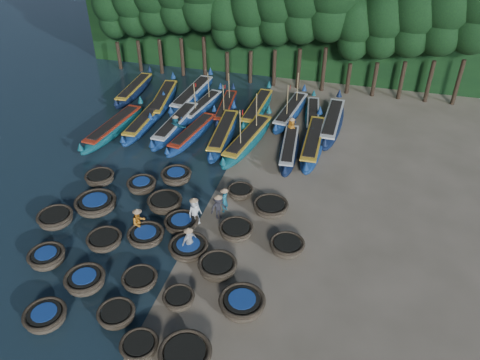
% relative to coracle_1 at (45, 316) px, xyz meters
% --- Properties ---
extents(ground, '(120.00, 120.00, 0.00)m').
position_rel_coracle_1_xyz_m(ground, '(4.34, 10.09, -0.42)').
color(ground, gray).
rests_on(ground, ground).
extents(foliage_wall, '(40.00, 3.00, 10.00)m').
position_rel_coracle_1_xyz_m(foliage_wall, '(4.34, 33.59, 4.58)').
color(foliage_wall, black).
rests_on(foliage_wall, ground).
extents(coracle_1, '(2.01, 2.01, 0.73)m').
position_rel_coracle_1_xyz_m(coracle_1, '(0.00, 0.00, 0.00)').
color(coracle_1, '#4D4130').
rests_on(coracle_1, ground).
extents(coracle_2, '(2.18, 2.18, 0.65)m').
position_rel_coracle_1_xyz_m(coracle_2, '(3.09, 1.01, -0.05)').
color(coracle_2, '#4D4130').
rests_on(coracle_2, ground).
extents(coracle_3, '(1.73, 1.73, 0.68)m').
position_rel_coracle_1_xyz_m(coracle_3, '(4.89, -0.31, -0.03)').
color(coracle_3, '#4D4130').
rests_on(coracle_3, ground).
extents(coracle_4, '(2.32, 2.32, 0.82)m').
position_rel_coracle_1_xyz_m(coracle_4, '(6.99, -0.25, 0.05)').
color(coracle_4, '#4D4130').
rests_on(coracle_4, ground).
extents(coracle_5, '(1.98, 1.98, 0.79)m').
position_rel_coracle_1_xyz_m(coracle_5, '(-2.21, 3.39, 0.04)').
color(coracle_5, '#4D4130').
rests_on(coracle_5, ground).
extents(coracle_6, '(2.07, 2.07, 0.83)m').
position_rel_coracle_1_xyz_m(coracle_6, '(0.65, 2.43, 0.06)').
color(coracle_6, '#4D4130').
rests_on(coracle_6, ground).
extents(coracle_7, '(1.84, 1.84, 0.64)m').
position_rel_coracle_1_xyz_m(coracle_7, '(3.19, 3.30, -0.05)').
color(coracle_7, '#4D4130').
rests_on(coracle_7, ground).
extents(coracle_8, '(1.59, 1.59, 0.63)m').
position_rel_coracle_1_xyz_m(coracle_8, '(5.54, 2.67, -0.06)').
color(coracle_8, '#4D4130').
rests_on(coracle_8, ground).
extents(coracle_9, '(2.26, 2.26, 0.83)m').
position_rel_coracle_1_xyz_m(coracle_9, '(8.59, 3.09, 0.06)').
color(coracle_9, '#4D4130').
rests_on(coracle_9, ground).
extents(coracle_10, '(2.11, 2.11, 0.78)m').
position_rel_coracle_1_xyz_m(coracle_10, '(-3.67, 6.39, 0.02)').
color(coracle_10, '#4D4130').
rests_on(coracle_10, ground).
extents(coracle_11, '(2.00, 2.00, 0.69)m').
position_rel_coracle_1_xyz_m(coracle_11, '(0.02, 5.47, -0.03)').
color(coracle_11, '#4D4130').
rests_on(coracle_11, ground).
extents(coracle_12, '(2.40, 2.40, 0.71)m').
position_rel_coracle_1_xyz_m(coracle_12, '(2.09, 6.41, -0.01)').
color(coracle_12, '#4D4130').
rests_on(coracle_12, ground).
extents(coracle_13, '(2.31, 2.31, 0.73)m').
position_rel_coracle_1_xyz_m(coracle_13, '(4.76, 6.10, 0.00)').
color(coracle_13, '#4D4130').
rests_on(coracle_13, ground).
extents(coracle_14, '(2.28, 2.28, 0.81)m').
position_rel_coracle_1_xyz_m(coracle_14, '(6.74, 5.10, 0.04)').
color(coracle_14, '#4D4130').
rests_on(coracle_14, ground).
extents(coracle_15, '(2.55, 2.55, 0.85)m').
position_rel_coracle_1_xyz_m(coracle_15, '(-2.05, 8.21, 0.07)').
color(coracle_15, '#4D4130').
rests_on(coracle_15, ground).
extents(coracle_16, '(2.51, 2.51, 0.82)m').
position_rel_coracle_1_xyz_m(coracle_16, '(1.97, 9.46, 0.05)').
color(coracle_16, '#4D4130').
rests_on(coracle_16, ground).
extents(coracle_17, '(2.10, 2.10, 0.68)m').
position_rel_coracle_1_xyz_m(coracle_17, '(3.61, 8.00, -0.03)').
color(coracle_17, '#4D4130').
rests_on(coracle_17, ground).
extents(coracle_18, '(2.19, 2.19, 0.66)m').
position_rel_coracle_1_xyz_m(coracle_18, '(6.84, 8.26, -0.04)').
color(coracle_18, '#4D4130').
rests_on(coracle_18, ground).
extents(coracle_19, '(2.19, 2.19, 0.71)m').
position_rel_coracle_1_xyz_m(coracle_19, '(9.90, 7.68, -0.01)').
color(coracle_19, '#4D4130').
rests_on(coracle_19, ground).
extents(coracle_20, '(2.13, 2.13, 0.73)m').
position_rel_coracle_1_xyz_m(coracle_20, '(-3.31, 10.92, -0.00)').
color(coracle_20, '#4D4130').
rests_on(coracle_20, ground).
extents(coracle_21, '(1.93, 1.93, 0.76)m').
position_rel_coracle_1_xyz_m(coracle_21, '(-0.24, 10.85, 0.02)').
color(coracle_21, '#4D4130').
rests_on(coracle_21, ground).
extents(coracle_22, '(2.41, 2.41, 0.82)m').
position_rel_coracle_1_xyz_m(coracle_22, '(1.55, 12.39, 0.05)').
color(coracle_22, '#4D4130').
rests_on(coracle_22, ground).
extents(coracle_23, '(1.69, 1.69, 0.63)m').
position_rel_coracle_1_xyz_m(coracle_23, '(6.09, 11.95, -0.06)').
color(coracle_23, '#4D4130').
rests_on(coracle_23, ground).
extents(coracle_24, '(2.18, 2.18, 0.72)m').
position_rel_coracle_1_xyz_m(coracle_24, '(8.30, 10.84, -0.01)').
color(coracle_24, '#4D4130').
rests_on(coracle_24, ground).
extents(long_boat_1, '(2.28, 8.71, 1.54)m').
position_rel_coracle_1_xyz_m(long_boat_1, '(-5.59, 17.27, 0.17)').
color(long_boat_1, '#10515F').
rests_on(long_boat_1, ground).
extents(long_boat_2, '(1.63, 8.40, 1.48)m').
position_rel_coracle_1_xyz_m(long_boat_2, '(-3.71, 19.00, 0.14)').
color(long_boat_2, navy).
rests_on(long_boat_2, ground).
extents(long_boat_3, '(1.91, 8.72, 1.54)m').
position_rel_coracle_1_xyz_m(long_boat_3, '(-1.11, 19.05, 0.16)').
color(long_boat_3, navy).
rests_on(long_boat_3, ground).
extents(long_boat_4, '(2.52, 7.68, 1.37)m').
position_rel_coracle_1_xyz_m(long_boat_4, '(0.61, 18.13, 0.10)').
color(long_boat_4, navy).
rests_on(long_boat_4, ground).
extents(long_boat_5, '(2.17, 8.62, 1.52)m').
position_rel_coracle_1_xyz_m(long_boat_5, '(2.93, 18.58, 0.16)').
color(long_boat_5, navy).
rests_on(long_boat_5, ground).
extents(long_boat_6, '(2.91, 8.88, 3.81)m').
position_rel_coracle_1_xyz_m(long_boat_6, '(4.97, 18.19, 0.19)').
color(long_boat_6, '#10515F').
rests_on(long_boat_6, ground).
extents(long_boat_7, '(2.03, 7.64, 1.35)m').
position_rel_coracle_1_xyz_m(long_boat_7, '(8.16, 17.88, 0.09)').
color(long_boat_7, '#0E1934').
rests_on(long_boat_7, ground).
extents(long_boat_8, '(1.73, 8.94, 1.57)m').
position_rel_coracle_1_xyz_m(long_boat_8, '(9.72, 19.07, 0.18)').
color(long_boat_8, navy).
rests_on(long_boat_8, ground).
extents(long_boat_9, '(1.78, 8.08, 1.42)m').
position_rel_coracle_1_xyz_m(long_boat_9, '(-7.33, 24.48, 0.12)').
color(long_boat_9, '#0E1934').
rests_on(long_boat_9, ground).
extents(long_boat_10, '(2.95, 8.71, 1.55)m').
position_rel_coracle_1_xyz_m(long_boat_10, '(-3.90, 23.02, 0.17)').
color(long_boat_10, navy).
rests_on(long_boat_10, ground).
extents(long_boat_11, '(2.12, 9.19, 1.62)m').
position_rel_coracle_1_xyz_m(long_boat_11, '(-1.77, 24.61, 0.20)').
color(long_boat_11, navy).
rests_on(long_boat_11, ground).
extents(long_boat_12, '(2.36, 7.47, 3.20)m').
position_rel_coracle_1_xyz_m(long_boat_12, '(-0.22, 22.79, 0.09)').
color(long_boat_12, navy).
rests_on(long_boat_12, ground).
extents(long_boat_13, '(2.08, 7.49, 3.20)m').
position_rel_coracle_1_xyz_m(long_boat_13, '(1.79, 23.07, 0.09)').
color(long_boat_13, '#0E1934').
rests_on(long_boat_13, ground).
extents(long_boat_14, '(1.75, 8.51, 1.50)m').
position_rel_coracle_1_xyz_m(long_boat_14, '(4.40, 23.50, 0.15)').
color(long_boat_14, '#10515F').
rests_on(long_boat_14, ground).
extents(long_boat_15, '(2.46, 8.32, 3.56)m').
position_rel_coracle_1_xyz_m(long_boat_15, '(7.22, 23.72, 0.14)').
color(long_boat_15, navy).
rests_on(long_boat_15, ground).
extents(long_boat_16, '(2.15, 7.27, 1.29)m').
position_rel_coracle_1_xyz_m(long_boat_16, '(9.07, 23.66, 0.07)').
color(long_boat_16, '#10515F').
rests_on(long_boat_16, ground).
extents(long_boat_17, '(1.81, 9.20, 1.62)m').
position_rel_coracle_1_xyz_m(long_boat_17, '(10.73, 22.62, 0.20)').
color(long_boat_17, '#0E1934').
rests_on(long_boat_17, ground).
extents(fisherman_0, '(0.92, 1.02, 1.95)m').
position_rel_coracle_1_xyz_m(fisherman_0, '(4.21, 8.65, 0.51)').
color(fisherman_0, silver).
rests_on(fisherman_0, ground).
extents(fisherman_1, '(0.52, 0.65, 1.78)m').
position_rel_coracle_1_xyz_m(fisherman_1, '(5.56, 10.23, 0.48)').
color(fisherman_1, '#19566A').
rests_on(fisherman_1, ground).
extents(fisherman_2, '(1.00, 1.04, 1.89)m').
position_rel_coracle_1_xyz_m(fisherman_2, '(1.47, 6.92, 0.48)').
color(fisherman_2, '#B06617').
rests_on(fisherman_2, ground).
extents(fisherman_3, '(1.14, 1.15, 1.79)m').
position_rel_coracle_1_xyz_m(fisherman_3, '(5.40, 9.51, 0.42)').
color(fisherman_3, black).
rests_on(fisherman_3, ground).
extents(fisherman_4, '(0.82, 1.05, 1.86)m').
position_rel_coracle_1_xyz_m(fisherman_4, '(4.80, 6.18, 0.48)').
color(fisherman_4, silver).
rests_on(fisherman_4, ground).
extents(fisherman_5, '(1.72, 0.96, 1.97)m').
position_rel_coracle_1_xyz_m(fisherman_5, '(-0.74, 18.17, 0.49)').
color(fisherman_5, '#19566A').
rests_on(fisherman_5, ground).
extents(fisherman_6, '(0.99, 0.92, 1.90)m').
position_rel_coracle_1_xyz_m(fisherman_6, '(7.87, 20.25, 0.49)').
color(fisherman_6, '#B06617').
rests_on(fisherman_6, ground).
extents(tree_0, '(3.68, 3.68, 8.68)m').
position_rel_coracle_1_xyz_m(tree_0, '(-11.66, 30.09, 5.55)').
color(tree_0, black).
rests_on(tree_0, ground).
extents(tree_1, '(4.09, 4.09, 9.65)m').
position_rel_coracle_1_xyz_m(tree_1, '(-9.36, 30.09, 6.23)').
color(tree_1, black).
rests_on(tree_1, ground).
extents(tree_5, '(3.68, 3.68, 8.68)m').
position_rel_coracle_1_xyz_m(tree_5, '(-0.16, 30.09, 5.55)').
color(tree_5, black).
rests_on(tree_5, ground).
extents(tree_6, '(4.09, 4.09, 9.65)m').
position_rel_coracle_1_xyz_m(tree_6, '(2.14, 30.09, 6.23)').
color(tree_6, black).
rests_on(tree_6, ground).
extents(tree_7, '(4.51, 4.51, 10.63)m').
position_rel_coracle_1_xyz_m(tree_7, '(4.44, 30.09, 6.90)').
color(tree_7, black).
rests_on(tree_7, ground).
extents(tree_8, '(4.92, 4.92, 11.60)m').
position_rel_coracle_1_xyz_m(tree_8, '(6.74, 30.09, 7.58)').
color(tree_8, black).
rests_on(tree_8, ground).
extents(tree_10, '(3.68, 3.68, 8.68)m').
position_rel_coracle_1_xyz_m(tree_10, '(11.34, 30.09, 5.55)').
color(tree_10, black).
rests_on(tree_10, ground).
extents(tree_11, '(4.09, 4.09, 9.65)m').
position_rel_coracle_1_xyz_m(tree_11, '(13.64, 30.09, 6.23)').
color(tree_11, black).
rests_on(tree_11, ground).
extents(tree_12, '(4.51, 4.51, 10.63)m').
position_rel_coracle_1_xyz_m(tree_12, '(15.94, 30.09, 6.90)').
color(tree_12, black).
rests_on(tree_12, ground).
extents(tree_13, '(4.92, 4.92, 11.60)m').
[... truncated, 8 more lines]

